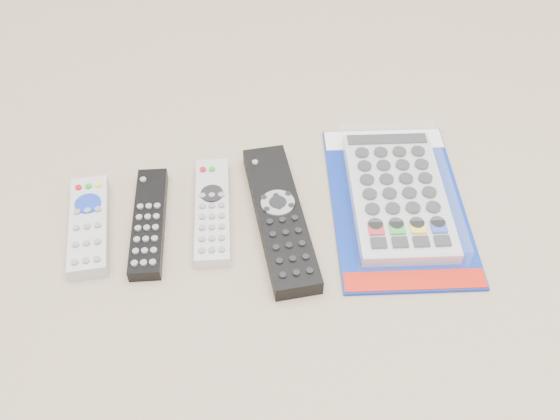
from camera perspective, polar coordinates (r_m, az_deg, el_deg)
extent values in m
plane|color=tan|center=(0.89, -2.93, 0.03)|extent=(5.00, 5.00, 0.00)
cube|color=#AAAAAD|center=(0.89, -17.03, -1.38)|extent=(0.06, 0.17, 0.02)
cylinder|color=#1731AD|center=(0.90, -17.16, 0.58)|extent=(0.04, 0.04, 0.00)
cube|color=black|center=(0.88, -11.88, -1.05)|extent=(0.07, 0.19, 0.02)
cube|color=silver|center=(0.88, -6.19, -0.04)|extent=(0.08, 0.19, 0.02)
cylinder|color=black|center=(0.88, -6.25, 1.52)|extent=(0.04, 0.04, 0.00)
cube|color=black|center=(0.86, -0.04, -0.58)|extent=(0.07, 0.26, 0.02)
cylinder|color=silver|center=(0.86, -0.21, 0.66)|extent=(0.05, 0.05, 0.00)
cube|color=navy|center=(0.91, 10.63, 0.65)|extent=(0.24, 0.34, 0.01)
cube|color=white|center=(0.99, 9.44, 6.36)|extent=(0.19, 0.08, 0.00)
cube|color=red|center=(0.82, 12.22, -6.29)|extent=(0.19, 0.06, 0.00)
cube|color=silver|center=(0.90, 10.69, 1.39)|extent=(0.17, 0.26, 0.02)
cube|color=white|center=(0.89, 10.76, 1.75)|extent=(0.19, 0.28, 0.04)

